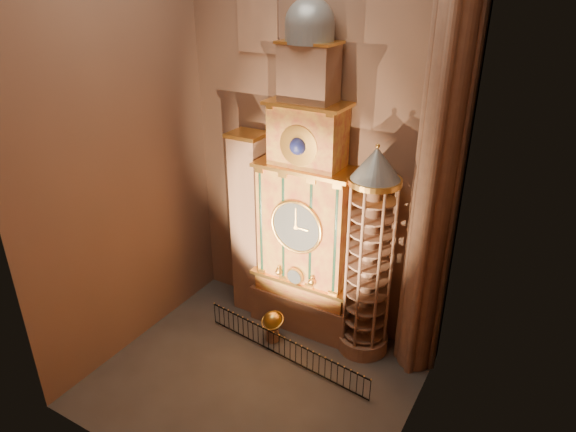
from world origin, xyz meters
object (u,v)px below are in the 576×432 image
Objects in this scene: celestial_globe at (272,324)px; iron_railing at (285,348)px; portrait_tower at (250,225)px; stair_turret at (369,257)px; astronomical_clock at (306,212)px.

celestial_globe is 0.18× the size of iron_railing.
portrait_tower is 6.69m from iron_railing.
portrait_tower is 0.94× the size of stair_turret.
celestial_globe is 1.62m from iron_railing.
astronomical_clock is 3.78m from stair_turret.
stair_turret is 6.22× the size of celestial_globe.
astronomical_clock is 1.64× the size of portrait_tower.
astronomical_clock reaches higher than celestial_globe.
stair_turret is at bearing -2.33° from portrait_tower.
iron_railing is at bearing -37.84° from portrait_tower.
iron_railing is (1.27, -0.93, -0.38)m from celestial_globe.
astronomical_clock is at bearing 99.77° from iron_railing.
iron_railing is (-2.98, -2.77, -4.61)m from stair_turret.
portrait_tower is 5.33m from celestial_globe.
astronomical_clock is 1.77× the size of iron_railing.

